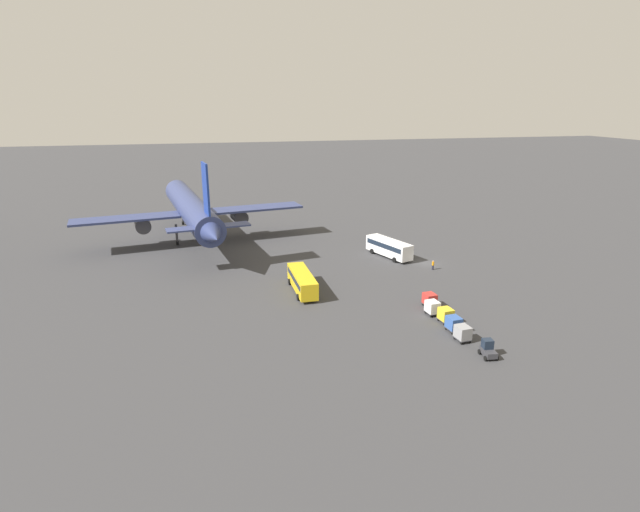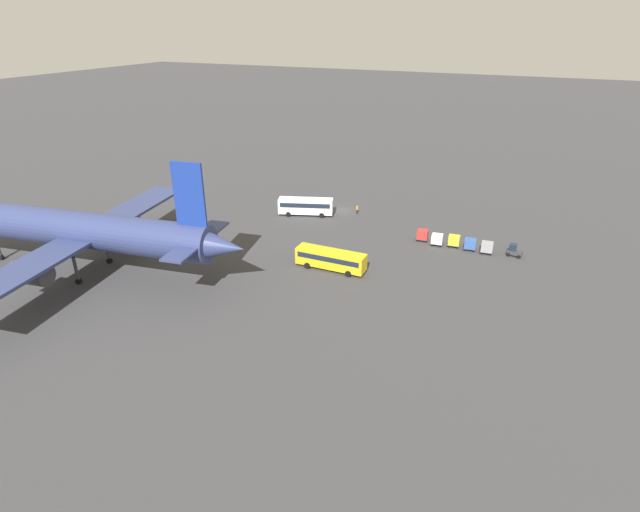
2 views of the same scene
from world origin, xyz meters
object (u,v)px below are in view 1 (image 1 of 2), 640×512
at_px(cargo_cart_grey, 463,333).
at_px(cargo_cart_red, 430,299).
at_px(airplane, 191,209).
at_px(baggage_tug, 488,349).
at_px(cargo_cart_blue, 454,323).
at_px(cargo_cart_white, 432,307).
at_px(shuttle_bus_near, 389,247).
at_px(shuttle_bus_far, 302,280).
at_px(worker_person, 433,265).
at_px(cargo_cart_yellow, 446,314).

distance_m(cargo_cart_grey, cargo_cart_red, 11.35).
distance_m(airplane, cargo_cart_red, 57.38).
distance_m(baggage_tug, cargo_cart_blue, 7.22).
bearing_deg(cargo_cart_white, cargo_cart_blue, -176.89).
relative_size(shuttle_bus_near, baggage_tug, 4.46).
bearing_deg(baggage_tug, cargo_cart_red, 6.96).
relative_size(cargo_cart_white, cargo_cart_red, 1.00).
bearing_deg(cargo_cart_white, baggage_tug, -175.61).
xyz_separation_m(shuttle_bus_far, worker_person, (4.86, -25.33, -1.01)).
relative_size(airplane, worker_person, 32.08).
distance_m(cargo_cart_grey, cargo_cart_blue, 2.84).
xyz_separation_m(cargo_cart_blue, cargo_cart_red, (8.48, -0.62, 0.00)).
xyz_separation_m(baggage_tug, cargo_cart_yellow, (10.01, 0.37, 0.25)).
height_order(baggage_tug, cargo_cart_grey, baggage_tug).
relative_size(cargo_cart_grey, cargo_cart_yellow, 1.00).
xyz_separation_m(worker_person, cargo_cart_blue, (-24.07, 8.84, 0.32)).
xyz_separation_m(baggage_tug, cargo_cart_grey, (4.35, 0.93, 0.25)).
bearing_deg(airplane, cargo_cart_red, -152.08).
height_order(cargo_cart_blue, cargo_cart_yellow, same).
bearing_deg(cargo_cart_yellow, cargo_cart_white, 12.24).
relative_size(worker_person, cargo_cart_yellow, 0.82).
bearing_deg(shuttle_bus_near, worker_person, -171.28).
bearing_deg(cargo_cart_grey, cargo_cart_blue, -5.17).
height_order(cargo_cart_yellow, cargo_cart_white, same).
xyz_separation_m(shuttle_bus_far, cargo_cart_yellow, (-16.39, -16.79, -0.69)).
distance_m(baggage_tug, cargo_cart_white, 12.88).
bearing_deg(cargo_cart_yellow, baggage_tug, -177.88).
relative_size(shuttle_bus_near, cargo_cart_blue, 5.32).
height_order(worker_person, cargo_cart_red, cargo_cart_red).
distance_m(baggage_tug, cargo_cart_red, 15.67).
height_order(shuttle_bus_near, cargo_cart_red, shuttle_bus_near).
bearing_deg(cargo_cart_blue, cargo_cart_yellow, -6.17).
xyz_separation_m(shuttle_bus_near, worker_person, (-9.37, -4.89, -1.15)).
xyz_separation_m(worker_person, cargo_cart_white, (-18.42, 9.15, 0.32)).
bearing_deg(airplane, shuttle_bus_near, -127.87).
height_order(baggage_tug, worker_person, baggage_tug).
distance_m(baggage_tug, cargo_cart_yellow, 10.02).
bearing_deg(cargo_cart_white, shuttle_bus_near, -8.70).
bearing_deg(cargo_cart_grey, cargo_cart_yellow, -5.67).
bearing_deg(airplane, cargo_cart_grey, -158.55).
distance_m(worker_person, cargo_cart_blue, 25.65).
xyz_separation_m(worker_person, cargo_cart_grey, (-26.90, 9.09, 0.32)).
height_order(shuttle_bus_far, baggage_tug, shuttle_bus_far).
bearing_deg(worker_person, cargo_cart_grey, 161.32).
xyz_separation_m(baggage_tug, cargo_cart_red, (15.67, 0.06, 0.25)).
relative_size(worker_person, cargo_cart_red, 0.82).
distance_m(cargo_cart_blue, cargo_cart_white, 5.66).
height_order(airplane, cargo_cart_red, airplane).
height_order(worker_person, cargo_cart_white, cargo_cart_white).
bearing_deg(shuttle_bus_far, baggage_tug, -147.21).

